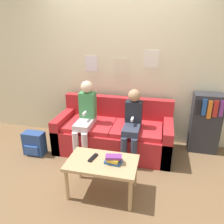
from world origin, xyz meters
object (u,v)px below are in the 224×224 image
couch (114,134)px  coffee_table (102,166)px  person_right (132,122)px  tv_remote (93,158)px  backpack (34,143)px  person_left (86,115)px  bookshelf (205,123)px

couch → coffee_table: (0.09, -1.02, 0.10)m
person_right → tv_remote: person_right is taller
couch → backpack: couch is taller
couch → coffee_table: 1.03m
backpack → person_left: bearing=17.9°
coffee_table → tv_remote: bearing=163.6°
backpack → coffee_table: bearing=-25.0°
couch → backpack: 1.26m
coffee_table → bookshelf: bearing=45.5°
person_right → tv_remote: bearing=-113.2°
person_left → couch: bearing=23.8°
bookshelf → coffee_table: bearing=-134.5°
coffee_table → backpack: coffee_table is taller
coffee_table → backpack: 1.41m
tv_remote → bookshelf: bookshelf is taller
person_left → bookshelf: size_ratio=1.20×
person_right → backpack: bearing=-170.8°
couch → coffee_table: bearing=-84.9°
person_right → bookshelf: size_ratio=1.11×
backpack → couch: bearing=20.0°
person_left → tv_remote: (0.37, -0.81, -0.19)m
person_right → bookshelf: (1.08, 0.49, -0.12)m
coffee_table → person_left: bearing=120.3°
person_left → person_right: bearing=-0.8°
couch → person_right: size_ratio=1.71×
coffee_table → person_right: bearing=75.1°
person_left → tv_remote: 0.91m
couch → tv_remote: 1.00m
person_left → backpack: 0.94m
person_left → backpack: (-0.78, -0.25, -0.46)m
coffee_table → tv_remote: tv_remote is taller
person_left → bookshelf: bearing=14.9°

